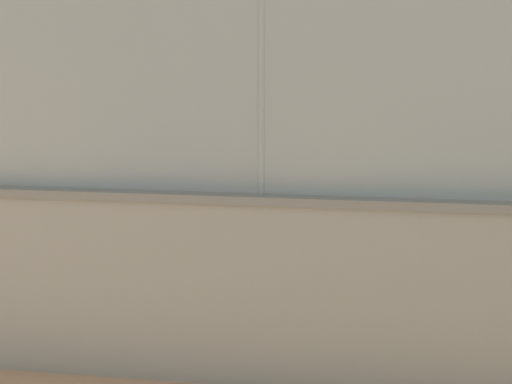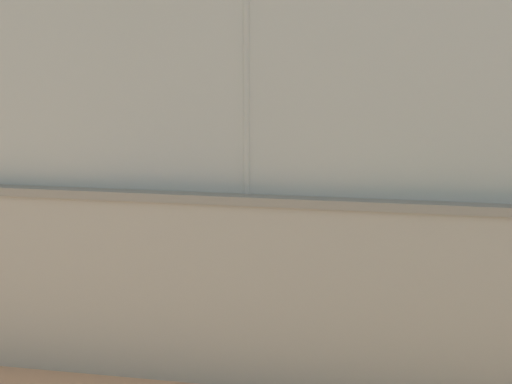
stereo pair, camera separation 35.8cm
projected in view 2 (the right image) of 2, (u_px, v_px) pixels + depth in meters
name	position (u px, v px, depth m)	size (l,w,h in m)	color
ground_plane	(225.00, 176.00, 17.54)	(260.00, 260.00, 0.00)	tan
perimeter_wall	(88.00, 279.00, 6.99)	(22.86, 0.39, 1.85)	gray
fence_panel_on_wall	(78.00, 94.00, 6.62)	(22.47, 0.09, 1.77)	gray
player_foreground_swinging	(403.00, 212.00, 9.69)	(0.82, 0.99, 1.62)	#B2B2B2
player_baseline_waiting	(464.00, 136.00, 17.21)	(1.17, 0.75, 1.69)	#B2B2B2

